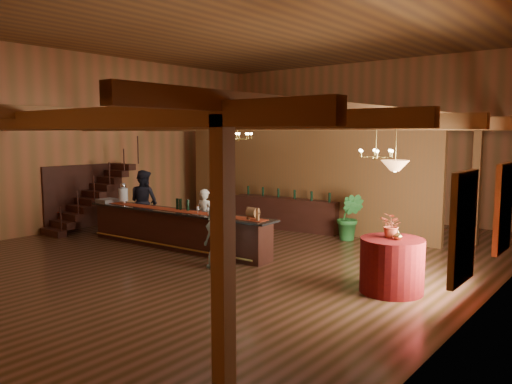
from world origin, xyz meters
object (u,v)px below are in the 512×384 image
Objects in this scene: pendant_lamp at (395,166)px; staff_second at (144,202)px; chandelier_right at (376,153)px; round_table at (392,265)px; chandelier_left at (238,136)px; beverage_dispenser at (123,194)px; guest at (218,235)px; bartender at (205,217)px; tasting_bar at (176,229)px; floor_plant at (350,217)px; raffle_drum at (253,213)px; backbar_shelf at (286,213)px.

staff_second is (-8.10, 0.65, -1.45)m from pendant_lamp.
round_table is at bearing -54.88° from chandelier_right.
staff_second is (-2.84, -1.01, -1.97)m from chandelier_left.
staff_second is (-8.10, 0.65, 0.44)m from round_table.
beverage_dispenser is at bearing -165.18° from chandelier_right.
bartender is at bearing 149.50° from guest.
tasting_bar is 4.53× the size of floor_plant.
guest reaches higher than tasting_bar.
chandelier_right is (2.23, 1.64, 1.38)m from raffle_drum.
raffle_drum is at bearing 77.99° from guest.
tasting_bar is 3.99× the size of guest.
pendant_lamp reaches higher than staff_second.
backbar_shelf is at bearing 54.61° from beverage_dispenser.
chandelier_right is 3.17m from floor_plant.
chandelier_right is (4.09, 0.01, -0.37)m from chandelier_left.
raffle_drum is 0.29× the size of round_table.
beverage_dispenser is 0.50× the size of round_table.
round_table is 8.14m from staff_second.
chandelier_left reaches higher than beverage_dispenser.
beverage_dispenser is 0.74× the size of chandelier_right.
beverage_dispenser is 0.40× the size of bartender.
backbar_shelf is at bearing -100.59° from bartender.
chandelier_right is (3.99, -2.20, 2.06)m from backbar_shelf.
pendant_lamp is at bearing -0.54° from raffle_drum.
floor_plant is at bearing 38.50° from chandelier_left.
floor_plant reaches higher than backbar_shelf.
bartender is (-2.20, 0.68, -0.42)m from raffle_drum.
backbar_shelf is at bearing 143.18° from round_table.
floor_plant is (0.59, 3.58, -0.51)m from raffle_drum.
chandelier_left reaches higher than backbar_shelf.
raffle_drum is (4.61, 0.17, -0.11)m from beverage_dispenser.
staff_second is at bearing -171.66° from chandelier_right.
guest is at bearing -167.66° from pendant_lamp.
chandelier_left is (-1.86, 1.63, 1.75)m from raffle_drum.
beverage_dispenser is 0.75× the size of chandelier_left.
tasting_bar is at bearing -107.13° from backbar_shelf.
raffle_drum is 3.62m from pendant_lamp.
round_table is at bearing -2.68° from tasting_bar.
floor_plant is (2.36, -0.26, 0.17)m from backbar_shelf.
raffle_drum reaches higher than backbar_shelf.
pendant_lamp is 0.47× the size of staff_second.
beverage_dispenser is 6.45m from floor_plant.
staff_second is at bearing 95.93° from beverage_dispenser.
backbar_shelf is at bearing 114.69° from raffle_drum.
staff_second is at bearing -160.40° from chandelier_left.
round_table reaches higher than tasting_bar.
bartender is (2.41, 0.85, -0.53)m from beverage_dispenser.
chandelier_right reaches higher than bartender.
pendant_lamp is at bearing 20.75° from guest.
backbar_shelf is at bearing 151.14° from chandelier_right.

